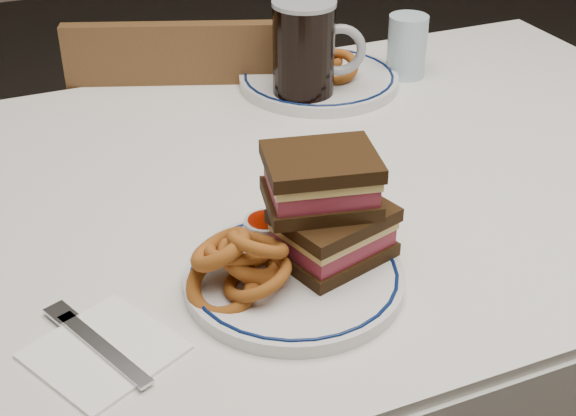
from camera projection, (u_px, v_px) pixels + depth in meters
name	position (u px, v px, depth m)	size (l,w,h in m)	color
dining_table	(336.00, 231.00, 1.18)	(1.27, 0.87, 0.75)	silver
chair_far	(196.00, 191.00, 1.63)	(0.51, 0.51, 0.86)	#482E17
main_plate	(294.00, 277.00, 0.89)	(0.25, 0.25, 0.02)	silver
reuben_sandwich	(327.00, 207.00, 0.89)	(0.15, 0.14, 0.13)	black
onion_rings_main	(240.00, 263.00, 0.86)	(0.13, 0.11, 0.11)	brown
ketchup_ramekin	(265.00, 229.00, 0.94)	(0.05, 0.05, 0.03)	silver
beer_mug	(306.00, 52.00, 1.27)	(0.15, 0.10, 0.17)	black
water_glass	(407.00, 46.00, 1.39)	(0.07, 0.07, 0.11)	#AACCDC
far_plate	(319.00, 79.00, 1.37)	(0.27, 0.27, 0.02)	silver
onion_rings_far	(314.00, 61.00, 1.36)	(0.13, 0.12, 0.07)	brown
napkin_fork	(102.00, 349.00, 0.80)	(0.17, 0.18, 0.01)	white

